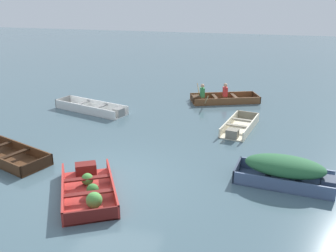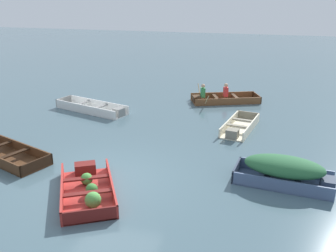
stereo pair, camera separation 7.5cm
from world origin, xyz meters
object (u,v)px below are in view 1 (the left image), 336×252
object	(u,v)px
dinghy_red_foreground	(89,189)
skiff_dark_varnish_outer_moored	(3,154)
rowboat_wooden_brown_with_crew	(221,98)
skiff_white_mid_moored	(94,109)
skiff_cream_near_moored	(239,127)
skiff_slate_blue_far_moored	(286,169)

from	to	relation	value
dinghy_red_foreground	skiff_dark_varnish_outer_moored	distance (m)	3.91
dinghy_red_foreground	rowboat_wooden_brown_with_crew	xyz separation A→B (m)	(2.08, 9.51, 0.03)
dinghy_red_foreground	skiff_white_mid_moored	distance (m)	7.15
skiff_dark_varnish_outer_moored	skiff_white_mid_moored	bearing A→B (deg)	82.99
skiff_cream_near_moored	skiff_dark_varnish_outer_moored	bearing A→B (deg)	-147.50
dinghy_red_foreground	skiff_white_mid_moored	xyz separation A→B (m)	(-3.03, 6.47, -0.01)
dinghy_red_foreground	skiff_white_mid_moored	world-z (taller)	dinghy_red_foreground
rowboat_wooden_brown_with_crew	skiff_cream_near_moored	bearing A→B (deg)	-71.91
skiff_slate_blue_far_moored	skiff_dark_varnish_outer_moored	world-z (taller)	skiff_slate_blue_far_moored
dinghy_red_foreground	skiff_dark_varnish_outer_moored	xyz separation A→B (m)	(-3.66, 1.36, -0.03)
dinghy_red_foreground	skiff_slate_blue_far_moored	world-z (taller)	skiff_slate_blue_far_moored
skiff_white_mid_moored	skiff_dark_varnish_outer_moored	world-z (taller)	skiff_white_mid_moored
skiff_cream_near_moored	dinghy_red_foreground	bearing A→B (deg)	-119.61
dinghy_red_foreground	skiff_cream_near_moored	bearing A→B (deg)	60.39
dinghy_red_foreground	skiff_slate_blue_far_moored	size ratio (longest dim) A/B	1.10
skiff_white_mid_moored	skiff_slate_blue_far_moored	distance (m)	9.13
skiff_cream_near_moored	skiff_slate_blue_far_moored	size ratio (longest dim) A/B	0.98
dinghy_red_foreground	skiff_dark_varnish_outer_moored	size ratio (longest dim) A/B	0.87
skiff_white_mid_moored	rowboat_wooden_brown_with_crew	world-z (taller)	rowboat_wooden_brown_with_crew
skiff_dark_varnish_outer_moored	rowboat_wooden_brown_with_crew	xyz separation A→B (m)	(5.74, 8.15, 0.05)
skiff_slate_blue_far_moored	skiff_dark_varnish_outer_moored	size ratio (longest dim) A/B	0.79
rowboat_wooden_brown_with_crew	skiff_dark_varnish_outer_moored	bearing A→B (deg)	-125.17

